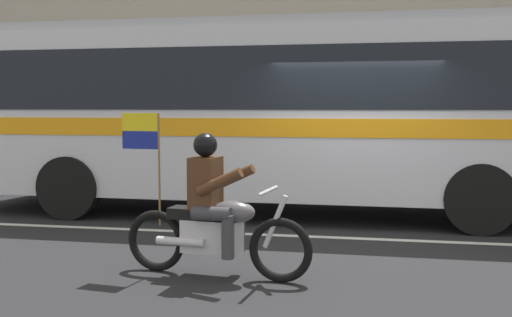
# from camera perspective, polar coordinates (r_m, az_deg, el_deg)

# --- Properties ---
(ground_plane) EXTENTS (60.00, 60.00, 0.00)m
(ground_plane) POSITION_cam_1_polar(r_m,az_deg,el_deg) (9.22, 9.21, -6.68)
(ground_plane) COLOR black
(sidewalk_curb) EXTENTS (28.00, 3.80, 0.15)m
(sidewalk_curb) POSITION_cam_1_polar(r_m,az_deg,el_deg) (14.25, 9.79, -2.28)
(sidewalk_curb) COLOR #A39E93
(sidewalk_curb) RESTS_ON ground_plane
(lane_center_stripe) EXTENTS (26.60, 0.14, 0.01)m
(lane_center_stripe) POSITION_cam_1_polar(r_m,az_deg,el_deg) (8.64, 9.09, -7.45)
(lane_center_stripe) COLOR silver
(lane_center_stripe) RESTS_ON ground_plane
(transit_bus) EXTENTS (10.98, 2.69, 3.22)m
(transit_bus) POSITION_cam_1_polar(r_m,az_deg,el_deg) (10.33, 2.72, 5.13)
(transit_bus) COLOR silver
(transit_bus) RESTS_ON ground_plane
(motorcycle_with_rider) EXTENTS (2.18, 0.67, 1.78)m
(motorcycle_with_rider) POSITION_cam_1_polar(r_m,az_deg,el_deg) (6.56, -4.01, -5.44)
(motorcycle_with_rider) COLOR black
(motorcycle_with_rider) RESTS_ON ground_plane
(fire_hydrant) EXTENTS (0.22, 0.30, 0.75)m
(fire_hydrant) POSITION_cam_1_polar(r_m,az_deg,el_deg) (13.43, -3.55, -0.75)
(fire_hydrant) COLOR #4C8C3F
(fire_hydrant) RESTS_ON sidewalk_curb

